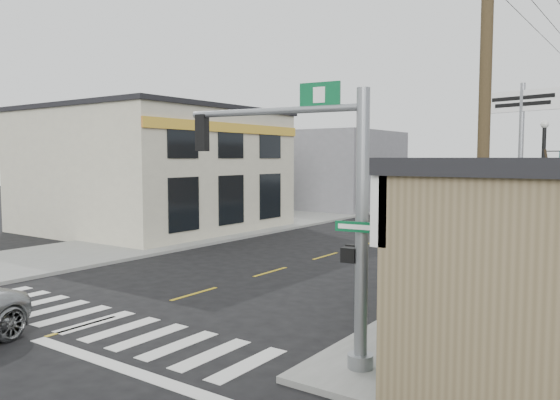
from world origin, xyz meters
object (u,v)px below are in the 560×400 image
Objects in this scene: fire_hydrant at (400,302)px; lamp_post at (544,184)px; traffic_signal_pole at (332,197)px; utility_pole_near at (485,110)px; guide_sign at (510,231)px; dance_center_sign at (522,126)px.

lamp_post is (1.96, 8.28, 2.81)m from fire_hydrant.
traffic_signal_pole is 0.56× the size of utility_pole_near.
fire_hydrant is (-0.13, 3.84, -2.98)m from traffic_signal_pole.
guide_sign is 0.56× the size of lamp_post.
fire_hydrant is 0.08× the size of dance_center_sign.
guide_sign is 9.94m from dance_center_sign.
traffic_signal_pole is 4.06m from utility_pole_near.
lamp_post is 5.45m from dance_center_sign.
guide_sign is 0.30× the size of utility_pole_near.
dance_center_sign reaches higher than guide_sign.
utility_pole_near is (0.26, -9.13, 1.97)m from lamp_post.
traffic_signal_pole is 16.84m from dance_center_sign.
lamp_post is 9.34m from utility_pole_near.
fire_hydrant is 13.87m from dance_center_sign.
utility_pole_near is at bearing 48.64° from traffic_signal_pole.
utility_pole_near reaches higher than traffic_signal_pole.
utility_pole_near reaches higher than dance_center_sign.
guide_sign is at bearing 90.20° from utility_pole_near.
utility_pole_near is at bearing -87.39° from lamp_post.
guide_sign is (1.71, 7.57, -1.38)m from traffic_signal_pole.
lamp_post is (0.12, 4.55, 1.21)m from guide_sign.
dance_center_sign is (-1.76, 4.59, 2.36)m from lamp_post.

